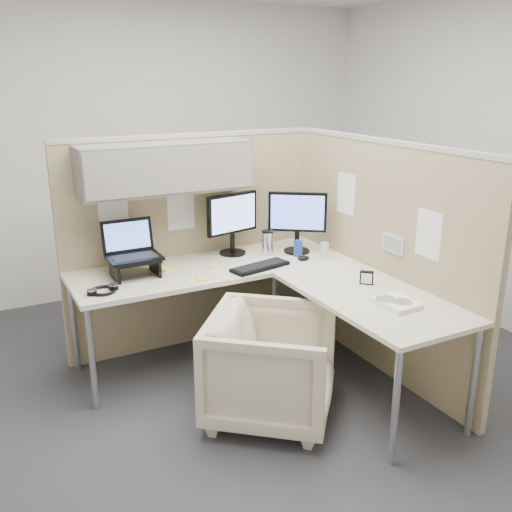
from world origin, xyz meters
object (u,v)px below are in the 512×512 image
keyboard (260,267)px  office_chair (271,361)px  desk (268,283)px  monitor_left (232,219)px

keyboard → office_chair: bearing=-124.1°
desk → monitor_left: size_ratio=4.29×
desk → keyboard: keyboard is taller
desk → office_chair: office_chair is taller
desk → office_chair: size_ratio=2.67×
monitor_left → office_chair: bearing=-115.5°
monitor_left → keyboard: size_ratio=1.06×
office_chair → monitor_left: bearing=26.4°
keyboard → monitor_left: bearing=81.4°
monitor_left → desk: bearing=-104.3°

